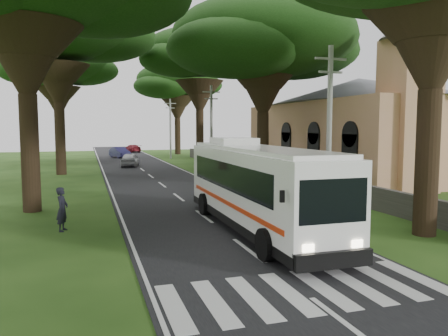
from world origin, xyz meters
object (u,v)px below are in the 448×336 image
(coach_bus, at_px, (256,186))
(distant_car_c, at_px, (132,148))
(distant_car_a, at_px, (130,160))
(distant_car_b, at_px, (120,152))
(pole_near, at_px, (329,129))
(pedestrian, at_px, (62,209))
(pole_mid, at_px, (211,128))
(church, at_px, (359,120))
(pole_far, at_px, (170,128))

(coach_bus, xyz_separation_m, distant_car_c, (0.72, 58.36, -1.22))
(distant_car_a, xyz_separation_m, distant_car_b, (-0.07, 14.10, -0.00))
(pole_near, height_order, distant_car_c, pole_near)
(coach_bus, distance_m, pedestrian, 8.05)
(distant_car_b, relative_size, distant_car_c, 1.02)
(pole_near, xyz_separation_m, pedestrian, (-11.80, 1.02, -3.26))
(distant_car_c, bearing_deg, pole_mid, 77.29)
(pedestrian, bearing_deg, pole_near, -77.96)
(church, xyz_separation_m, pedestrian, (-24.16, -14.52, -3.99))
(distant_car_a, relative_size, distant_car_c, 0.99)
(pole_far, distance_m, distant_car_a, 12.23)
(church, distance_m, pole_far, 27.41)
(distant_car_c, xyz_separation_m, pedestrian, (-8.37, -56.03, 0.25))
(church, bearing_deg, distant_car_a, 142.08)
(church, distance_m, pole_mid, 13.16)
(pole_mid, bearing_deg, distant_car_c, 95.29)
(pole_near, distance_m, coach_bus, 4.93)
(pole_near, bearing_deg, distant_car_c, 93.44)
(pedestrian, bearing_deg, coach_bus, -89.98)
(pole_far, relative_size, pedestrian, 4.37)
(pole_far, distance_m, coach_bus, 41.58)
(pole_near, height_order, pole_mid, same)
(distant_car_a, bearing_deg, pole_near, 113.28)
(church, relative_size, pole_near, 3.00)
(church, xyz_separation_m, coach_bus, (-16.52, -16.86, -3.03))
(pole_far, xyz_separation_m, distant_car_c, (-3.43, 17.05, -3.52))
(coach_bus, bearing_deg, pole_near, 17.73)
(church, relative_size, pedestrian, 13.10)
(pole_near, height_order, distant_car_a, pole_near)
(pedestrian, bearing_deg, distant_car_b, 9.83)
(distant_car_a, xyz_separation_m, pedestrian, (-5.50, -29.06, 0.15))
(church, bearing_deg, pole_near, -128.50)
(distant_car_b, distance_m, distant_car_c, 13.19)
(pole_near, distance_m, pedestrian, 12.29)
(pole_mid, bearing_deg, distant_car_a, 121.99)
(distant_car_c, height_order, pedestrian, pedestrian)
(coach_bus, relative_size, distant_car_b, 2.66)
(distant_car_a, height_order, pedestrian, pedestrian)
(distant_car_a, bearing_deg, church, 153.54)
(distant_car_c, bearing_deg, distant_car_a, 65.93)
(coach_bus, relative_size, distant_car_a, 2.75)
(distant_car_c, distance_m, pedestrian, 56.65)
(pole_near, bearing_deg, pole_mid, 90.00)
(pole_far, bearing_deg, pole_near, -90.00)
(pole_far, xyz_separation_m, coach_bus, (-4.16, -41.31, -2.30))
(coach_bus, bearing_deg, distant_car_a, 94.11)
(distant_car_c, bearing_deg, coach_bus, 71.29)
(distant_car_a, bearing_deg, pole_mid, 133.45)
(pole_near, height_order, pedestrian, pole_near)
(pole_mid, distance_m, distant_car_a, 12.37)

